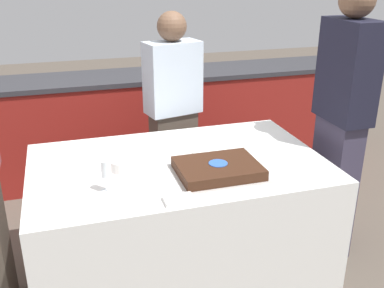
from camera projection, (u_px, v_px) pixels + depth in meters
The scene contains 11 objects.
ground_plane at pixel (180, 274), 2.84m from camera, with size 14.00×14.00×0.00m, color brown.
back_counter at pixel (133, 124), 4.08m from camera, with size 4.40×0.58×0.92m.
dining_table at pixel (179, 221), 2.69m from camera, with size 1.66×1.03×0.78m.
cake at pixel (218, 169), 2.39m from camera, with size 0.47×0.37×0.06m.
plate_stack at pixel (127, 162), 2.47m from camera, with size 0.22×0.22×0.06m.
wine_glass at pixel (106, 171), 2.18m from camera, with size 0.07×0.07×0.17m.
side_plate_near_cake at pixel (205, 149), 2.71m from camera, with size 0.19×0.19×0.00m.
side_plate_right_edge at pixel (239, 149), 2.71m from camera, with size 0.19×0.19×0.00m.
utensil_pile at pixel (179, 200), 2.12m from camera, with size 0.14×0.09×0.02m.
person_cutting_cake at pixel (173, 117), 3.24m from camera, with size 0.41×0.28×1.53m.
person_seated_right at pixel (341, 122), 2.78m from camera, with size 0.21×0.38×1.74m.
Camera 1 is at (-0.60, -2.24, 1.83)m, focal length 42.00 mm.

